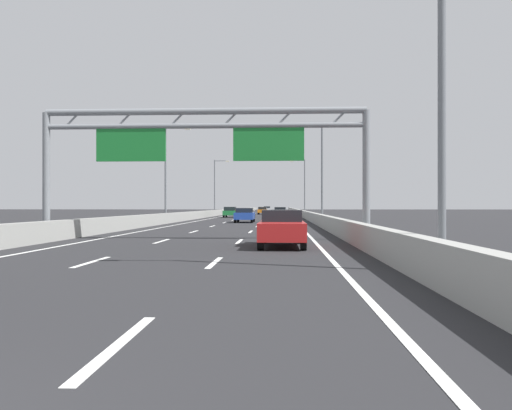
{
  "coord_description": "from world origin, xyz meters",
  "views": [
    {
      "loc": [
        3.73,
        -2.66,
        1.65
      ],
      "look_at": [
        0.27,
        69.38,
        1.74
      ],
      "focal_mm": 37.12,
      "sensor_mm": 36.0,
      "label": 1
    }
  ],
  "objects_px": {
    "streetlamp_right_mid": "(320,167)",
    "green_car": "(230,212)",
    "streetlamp_left_far": "(216,184)",
    "orange_car": "(263,210)",
    "blue_car": "(245,215)",
    "streetlamp_right_far": "(303,184)",
    "black_car": "(280,212)",
    "white_car": "(267,209)",
    "red_car": "(282,228)",
    "streetlamp_left_mid": "(168,168)",
    "streetlamp_right_near": "(432,55)",
    "sign_gantry": "(203,140)"
  },
  "relations": [
    {
      "from": "streetlamp_left_mid",
      "to": "streetlamp_right_far",
      "type": "distance_m",
      "value": 41.23
    },
    {
      "from": "black_car",
      "to": "red_car",
      "type": "bearing_deg",
      "value": -89.79
    },
    {
      "from": "black_car",
      "to": "white_car",
      "type": "bearing_deg",
      "value": 93.51
    },
    {
      "from": "streetlamp_right_mid",
      "to": "blue_car",
      "type": "relative_size",
      "value": 2.06
    },
    {
      "from": "streetlamp_right_far",
      "to": "green_car",
      "type": "relative_size",
      "value": 2.07
    },
    {
      "from": "white_car",
      "to": "red_car",
      "type": "xyz_separation_m",
      "value": [
        3.69,
        -114.61,
        -0.01
      ]
    },
    {
      "from": "streetlamp_left_far",
      "to": "streetlamp_right_far",
      "type": "distance_m",
      "value": 14.93
    },
    {
      "from": "orange_car",
      "to": "red_car",
      "type": "distance_m",
      "value": 79.18
    },
    {
      "from": "streetlamp_left_mid",
      "to": "black_car",
      "type": "xyz_separation_m",
      "value": [
        11.01,
        27.64,
        -4.65
      ]
    },
    {
      "from": "sign_gantry",
      "to": "black_car",
      "type": "distance_m",
      "value": 54.29
    },
    {
      "from": "streetlamp_right_near",
      "to": "white_car",
      "type": "distance_m",
      "value": 123.01
    },
    {
      "from": "streetlamp_left_mid",
      "to": "streetlamp_left_far",
      "type": "relative_size",
      "value": 1.0
    },
    {
      "from": "streetlamp_left_mid",
      "to": "blue_car",
      "type": "distance_m",
      "value": 8.92
    },
    {
      "from": "sign_gantry",
      "to": "orange_car",
      "type": "relative_size",
      "value": 3.38
    },
    {
      "from": "streetlamp_right_mid",
      "to": "red_car",
      "type": "bearing_deg",
      "value": -96.98
    },
    {
      "from": "orange_car",
      "to": "red_car",
      "type": "bearing_deg",
      "value": -87.41
    },
    {
      "from": "sign_gantry",
      "to": "blue_car",
      "type": "distance_m",
      "value": 26.75
    },
    {
      "from": "sign_gantry",
      "to": "white_car",
      "type": "relative_size",
      "value": 3.5
    },
    {
      "from": "streetlamp_left_mid",
      "to": "orange_car",
      "type": "relative_size",
      "value": 2.02
    },
    {
      "from": "streetlamp_left_far",
      "to": "orange_car",
      "type": "xyz_separation_m",
      "value": [
        7.63,
        10.33,
        -4.66
      ]
    },
    {
      "from": "green_car",
      "to": "orange_car",
      "type": "height_order",
      "value": "green_car"
    },
    {
      "from": "green_car",
      "to": "blue_car",
      "type": "bearing_deg",
      "value": -80.96
    },
    {
      "from": "streetlamp_right_mid",
      "to": "green_car",
      "type": "distance_m",
      "value": 25.54
    },
    {
      "from": "blue_car",
      "to": "streetlamp_right_mid",
      "type": "bearing_deg",
      "value": -0.47
    },
    {
      "from": "streetlamp_left_mid",
      "to": "white_car",
      "type": "bearing_deg",
      "value": 84.89
    },
    {
      "from": "streetlamp_left_mid",
      "to": "red_car",
      "type": "relative_size",
      "value": 2.03
    },
    {
      "from": "sign_gantry",
      "to": "orange_car",
      "type": "bearing_deg",
      "value": 89.83
    },
    {
      "from": "streetlamp_right_far",
      "to": "white_car",
      "type": "xyz_separation_m",
      "value": [
        -7.4,
        45.85,
        -4.64
      ]
    },
    {
      "from": "orange_car",
      "to": "white_car",
      "type": "distance_m",
      "value": 35.52
    },
    {
      "from": "blue_car",
      "to": "streetlamp_left_mid",
      "type": "bearing_deg",
      "value": -179.55
    },
    {
      "from": "streetlamp_right_far",
      "to": "black_car",
      "type": "xyz_separation_m",
      "value": [
        -3.92,
        -10.79,
        -4.65
      ]
    },
    {
      "from": "streetlamp_right_mid",
      "to": "green_car",
      "type": "bearing_deg",
      "value": 115.77
    },
    {
      "from": "orange_car",
      "to": "blue_car",
      "type": "bearing_deg",
      "value": -90.03
    },
    {
      "from": "green_car",
      "to": "red_car",
      "type": "xyz_separation_m",
      "value": [
        7.2,
        -52.96,
        -0.01
      ]
    },
    {
      "from": "green_car",
      "to": "white_car",
      "type": "xyz_separation_m",
      "value": [
        3.52,
        61.65,
        -0.0
      ]
    },
    {
      "from": "sign_gantry",
      "to": "streetlamp_left_mid",
      "type": "height_order",
      "value": "streetlamp_left_mid"
    },
    {
      "from": "streetlamp_left_far",
      "to": "red_car",
      "type": "bearing_deg",
      "value": -80.74
    },
    {
      "from": "black_car",
      "to": "blue_car",
      "type": "bearing_deg",
      "value": -97.03
    },
    {
      "from": "streetlamp_left_far",
      "to": "orange_car",
      "type": "bearing_deg",
      "value": 53.55
    },
    {
      "from": "streetlamp_right_near",
      "to": "red_car",
      "type": "height_order",
      "value": "streetlamp_right_near"
    },
    {
      "from": "streetlamp_right_near",
      "to": "streetlamp_left_far",
      "type": "relative_size",
      "value": 1.0
    },
    {
      "from": "orange_car",
      "to": "black_car",
      "type": "distance_m",
      "value": 21.39
    },
    {
      "from": "streetlamp_right_mid",
      "to": "streetlamp_right_far",
      "type": "height_order",
      "value": "same"
    },
    {
      "from": "green_car",
      "to": "white_car",
      "type": "height_order",
      "value": "green_car"
    },
    {
      "from": "streetlamp_right_mid",
      "to": "streetlamp_left_far",
      "type": "height_order",
      "value": "same"
    },
    {
      "from": "sign_gantry",
      "to": "streetlamp_left_far",
      "type": "distance_m",
      "value": 65.23
    },
    {
      "from": "streetlamp_left_mid",
      "to": "streetlamp_right_far",
      "type": "height_order",
      "value": "same"
    },
    {
      "from": "red_car",
      "to": "black_car",
      "type": "xyz_separation_m",
      "value": [
        -0.21,
        57.98,
        -0.01
      ]
    },
    {
      "from": "streetlamp_right_far",
      "to": "red_car",
      "type": "distance_m",
      "value": 69.02
    },
    {
      "from": "streetlamp_left_far",
      "to": "green_car",
      "type": "relative_size",
      "value": 2.07
    }
  ]
}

